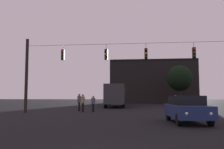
# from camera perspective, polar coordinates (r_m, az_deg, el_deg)

# --- Properties ---
(ground_plane) EXTENTS (168.00, 168.00, 0.00)m
(ground_plane) POSITION_cam_1_polar(r_m,az_deg,el_deg) (30.03, 4.48, -7.89)
(ground_plane) COLOR black
(ground_plane) RESTS_ON ground
(overhead_signal_span) EXTENTS (18.95, 0.44, 6.81)m
(overhead_signal_span) POSITION_cam_1_polar(r_m,az_deg,el_deg) (21.63, 3.56, 1.42)
(overhead_signal_span) COLOR black
(overhead_signal_span) RESTS_ON ground
(city_bus) EXTENTS (3.05, 11.11, 3.00)m
(city_bus) POSITION_cam_1_polar(r_m,az_deg,el_deg) (34.85, 0.90, -4.44)
(city_bus) COLOR #2D2D33
(city_bus) RESTS_ON ground
(car_near_right) EXTENTS (2.10, 4.43, 1.52)m
(car_near_right) POSITION_cam_1_polar(r_m,az_deg,el_deg) (14.58, 17.00, -7.59)
(car_near_right) COLOR navy
(car_near_right) RESTS_ON ground
(pedestrian_crossing_left) EXTENTS (0.32, 0.41, 1.74)m
(pedestrian_crossing_left) POSITION_cam_1_polar(r_m,az_deg,el_deg) (24.95, -7.64, -6.17)
(pedestrian_crossing_left) COLOR black
(pedestrian_crossing_left) RESTS_ON ground
(pedestrian_crossing_center) EXTENTS (0.35, 0.42, 1.58)m
(pedestrian_crossing_center) POSITION_cam_1_polar(r_m,az_deg,el_deg) (23.71, 14.53, -6.36)
(pedestrian_crossing_center) COLOR black
(pedestrian_crossing_center) RESTS_ON ground
(pedestrian_crossing_right) EXTENTS (0.33, 0.41, 1.68)m
(pedestrian_crossing_right) POSITION_cam_1_polar(r_m,az_deg,el_deg) (23.56, -6.80, -6.34)
(pedestrian_crossing_right) COLOR black
(pedestrian_crossing_right) RESTS_ON ground
(pedestrian_near_bus) EXTENTS (0.36, 0.42, 1.52)m
(pedestrian_near_bus) POSITION_cam_1_polar(r_m,az_deg,el_deg) (23.51, -4.39, -6.61)
(pedestrian_near_bus) COLOR black
(pedestrian_near_bus) RESTS_ON ground
(corner_building) EXTENTS (17.48, 12.08, 8.90)m
(corner_building) POSITION_cam_1_polar(r_m,az_deg,el_deg) (55.14, 9.32, -1.91)
(corner_building) COLOR black
(corner_building) RESTS_ON ground
(tree_left_silhouette) EXTENTS (4.42, 4.42, 6.81)m
(tree_left_silhouette) POSITION_cam_1_polar(r_m,az_deg,el_deg) (44.14, 15.46, -0.84)
(tree_left_silhouette) COLOR black
(tree_left_silhouette) RESTS_ON ground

